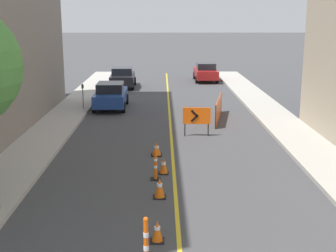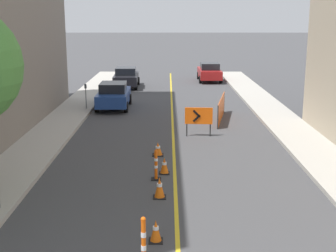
# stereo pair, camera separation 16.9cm
# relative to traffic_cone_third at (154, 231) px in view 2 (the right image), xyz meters

# --- Properties ---
(lane_stripe) EXTENTS (0.12, 41.98, 0.01)m
(lane_stripe) POSITION_rel_traffic_cone_third_xyz_m (0.55, 13.89, -0.28)
(lane_stripe) COLOR gold
(lane_stripe) RESTS_ON ground_plane
(sidewalk_left) EXTENTS (2.16, 41.98, 0.17)m
(sidewalk_left) POSITION_rel_traffic_cone_third_xyz_m (-5.27, 13.89, -0.20)
(sidewalk_left) COLOR #ADA89E
(sidewalk_left) RESTS_ON ground_plane
(sidewalk_right) EXTENTS (2.16, 41.98, 0.17)m
(sidewalk_right) POSITION_rel_traffic_cone_third_xyz_m (6.37, 13.89, -0.20)
(sidewalk_right) COLOR #ADA89E
(sidewalk_right) RESTS_ON ground_plane
(traffic_cone_third) EXTENTS (0.36, 0.36, 0.57)m
(traffic_cone_third) POSITION_rel_traffic_cone_third_xyz_m (0.00, 0.00, 0.00)
(traffic_cone_third) COLOR black
(traffic_cone_third) RESTS_ON ground_plane
(traffic_cone_fourth) EXTENTS (0.41, 0.41, 0.66)m
(traffic_cone_fourth) POSITION_rel_traffic_cone_third_xyz_m (0.04, 2.91, 0.04)
(traffic_cone_fourth) COLOR black
(traffic_cone_fourth) RESTS_ON ground_plane
(traffic_cone_fifth) EXTENTS (0.38, 0.38, 0.59)m
(traffic_cone_fifth) POSITION_rel_traffic_cone_third_xyz_m (0.18, 5.20, 0.01)
(traffic_cone_fifth) COLOR black
(traffic_cone_fifth) RESTS_ON ground_plane
(traffic_cone_farthest) EXTENTS (0.45, 0.45, 0.54)m
(traffic_cone_farthest) POSITION_rel_traffic_cone_third_xyz_m (-0.10, 7.44, -0.02)
(traffic_cone_farthest) COLOR black
(traffic_cone_farthest) RESTS_ON ground_plane
(delineator_post_front) EXTENTS (0.34, 0.34, 1.30)m
(delineator_post_front) POSITION_rel_traffic_cone_third_xyz_m (-0.23, -1.39, 0.29)
(delineator_post_front) COLOR black
(delineator_post_front) RESTS_ON ground_plane
(delineator_post_rear) EXTENTS (0.34, 0.34, 1.08)m
(delineator_post_rear) POSITION_rel_traffic_cone_third_xyz_m (-0.11, 4.57, 0.18)
(delineator_post_rear) COLOR black
(delineator_post_rear) RESTS_ON ground_plane
(arrow_barricade_primary) EXTENTS (1.30, 0.15, 1.37)m
(arrow_barricade_primary) POSITION_rel_traffic_cone_third_xyz_m (1.74, 10.52, 0.66)
(arrow_barricade_primary) COLOR #EF560C
(arrow_barricade_primary) RESTS_ON ground_plane
(safety_mesh_fence) EXTENTS (0.86, 4.35, 1.22)m
(safety_mesh_fence) POSITION_rel_traffic_cone_third_xyz_m (3.19, 14.03, 0.33)
(safety_mesh_fence) COLOR #EF560C
(safety_mesh_fence) RESTS_ON ground_plane
(parked_car_curb_near) EXTENTS (1.94, 4.33, 1.59)m
(parked_car_curb_near) POSITION_rel_traffic_cone_third_xyz_m (-3.01, 17.35, 0.52)
(parked_car_curb_near) COLOR navy
(parked_car_curb_near) RESTS_ON ground_plane
(parked_car_curb_mid) EXTENTS (1.95, 4.35, 1.59)m
(parked_car_curb_mid) POSITION_rel_traffic_cone_third_xyz_m (-2.98, 25.81, 0.52)
(parked_car_curb_mid) COLOR black
(parked_car_curb_mid) RESTS_ON ground_plane
(parked_car_curb_far) EXTENTS (1.93, 4.31, 1.59)m
(parked_car_curb_far) POSITION_rel_traffic_cone_third_xyz_m (3.87, 29.32, 0.52)
(parked_car_curb_far) COLOR maroon
(parked_car_curb_far) RESTS_ON ground_plane
(parking_meter_far_curb) EXTENTS (0.12, 0.11, 1.48)m
(parking_meter_far_curb) POSITION_rel_traffic_cone_third_xyz_m (-4.54, 16.42, 0.92)
(parking_meter_far_curb) COLOR #4C4C51
(parking_meter_far_curb) RESTS_ON sidewalk_left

